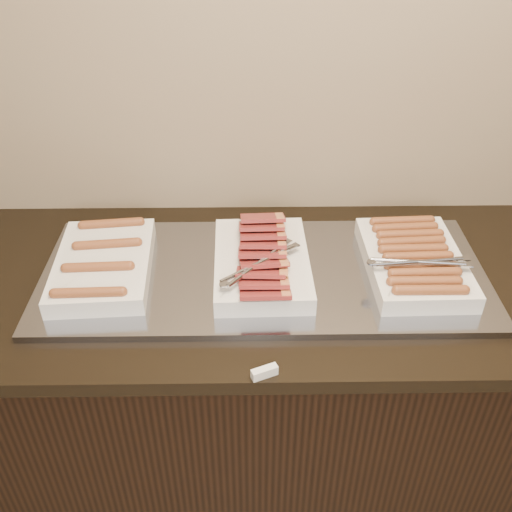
{
  "coord_description": "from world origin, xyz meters",
  "views": [
    {
      "loc": [
        -0.02,
        0.9,
        1.86
      ],
      "look_at": [
        -0.01,
        2.13,
        0.97
      ],
      "focal_mm": 40.0,
      "sensor_mm": 36.0,
      "label": 1
    }
  ],
  "objects": [
    {
      "name": "dish_center",
      "position": [
        0.01,
        2.13,
        0.95
      ],
      "size": [
        0.26,
        0.4,
        0.09
      ],
      "rotation": [
        0.0,
        0.0,
        0.02
      ],
      "color": "white",
      "rests_on": "warming_tray"
    },
    {
      "name": "label_holder",
      "position": [
        0.01,
        1.77,
        0.91
      ],
      "size": [
        0.06,
        0.04,
        0.02
      ],
      "primitive_type": "cube",
      "rotation": [
        0.0,
        0.0,
        0.4
      ],
      "color": "white",
      "rests_on": "counter"
    },
    {
      "name": "warming_tray",
      "position": [
        0.02,
        2.13,
        0.91
      ],
      "size": [
        1.2,
        0.5,
        0.02
      ],
      "primitive_type": "cube",
      "color": "gray",
      "rests_on": "counter"
    },
    {
      "name": "dish_right",
      "position": [
        0.42,
        2.13,
        0.95
      ],
      "size": [
        0.27,
        0.38,
        0.08
      ],
      "rotation": [
        0.0,
        0.0,
        0.02
      ],
      "color": "white",
      "rests_on": "warming_tray"
    },
    {
      "name": "dish_left",
      "position": [
        -0.41,
        2.13,
        0.95
      ],
      "size": [
        0.27,
        0.38,
        0.07
      ],
      "rotation": [
        0.0,
        0.0,
        0.06
      ],
      "color": "white",
      "rests_on": "warming_tray"
    },
    {
      "name": "counter",
      "position": [
        0.0,
        2.13,
        0.45
      ],
      "size": [
        2.06,
        0.76,
        0.9
      ],
      "color": "black",
      "rests_on": "ground"
    }
  ]
}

